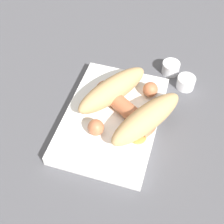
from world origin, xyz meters
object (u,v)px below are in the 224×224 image
(sausage, at_px, (124,107))
(condiment_cup_far, at_px, (171,68))
(condiment_cup_near, at_px, (186,83))
(bread_roll, at_px, (129,103))
(food_tray, at_px, (112,118))

(sausage, relative_size, condiment_cup_far, 3.89)
(condiment_cup_near, relative_size, condiment_cup_far, 1.00)
(bread_roll, height_order, sausage, bread_roll)
(bread_roll, distance_m, condiment_cup_near, 0.17)
(sausage, bearing_deg, food_tray, -58.50)
(sausage, height_order, condiment_cup_far, sausage)
(sausage, bearing_deg, condiment_cup_far, 158.09)
(sausage, xyz_separation_m, condiment_cup_near, (-0.14, 0.11, -0.03))
(sausage, height_order, condiment_cup_near, sausage)
(food_tray, relative_size, sausage, 1.69)
(food_tray, relative_size, condiment_cup_near, 6.59)
(food_tray, xyz_separation_m, condiment_cup_far, (-0.19, 0.09, 0.00))
(condiment_cup_near, bearing_deg, bread_roll, -38.60)
(food_tray, bearing_deg, condiment_cup_near, 137.83)
(bread_roll, relative_size, sausage, 1.43)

